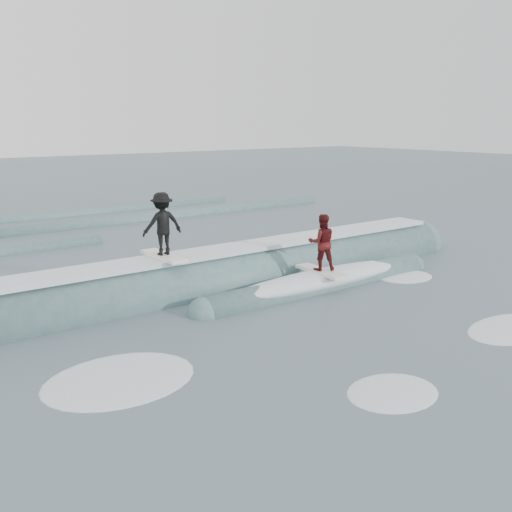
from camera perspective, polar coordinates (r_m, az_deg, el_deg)
ground at (r=15.91m, az=8.24°, el=-6.41°), size 160.00×160.00×0.00m
breaking_wave at (r=19.32m, az=-0.70°, el=-2.57°), size 20.99×3.97×2.37m
surfer_black at (r=17.51m, az=-9.35°, el=3.01°), size 1.29×2.02×2.01m
surfer_red at (r=18.48m, az=6.59°, el=1.12°), size 1.12×2.02×1.93m
whitewater at (r=14.37m, az=9.24°, el=-8.65°), size 14.03×7.11×0.10m
far_swells at (r=29.89m, az=-19.75°, el=2.27°), size 38.50×8.65×0.80m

